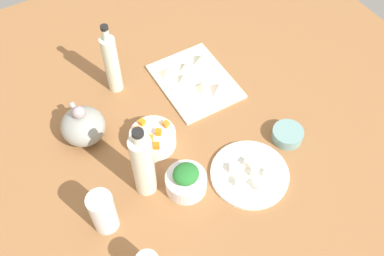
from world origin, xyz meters
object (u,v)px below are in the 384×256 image
object	(u,v)px
teapot	(83,126)
bowl_greens	(186,182)
bowl_small_side	(287,135)
plate_tofu	(250,174)
bowl_carrots	(153,138)
bottle_0	(112,63)
bottle_1	(143,165)
cutting_board	(195,81)
drinking_glass_0	(103,212)

from	to	relation	value
teapot	bowl_greens	bearing A→B (deg)	-151.02
bowl_small_side	plate_tofu	bearing A→B (deg)	105.65
bowl_carrots	plate_tofu	bearing A→B (deg)	-142.59
teapot	bowl_small_side	bearing A→B (deg)	-121.73
bottle_0	bottle_1	world-z (taller)	bottle_1
cutting_board	teapot	world-z (taller)	teapot
bowl_carrots	bottle_0	world-z (taller)	bottle_0
plate_tofu	bowl_small_side	size ratio (longest dim) A/B	2.41
teapot	bottle_1	bearing A→B (deg)	-162.88
bowl_carrots	bottle_1	xyz separation A→B (cm)	(-12.86, 9.14, 9.73)
plate_tofu	bowl_greens	size ratio (longest dim) A/B	1.96
bottle_0	teapot	bearing A→B (deg)	129.12
bowl_carrots	teapot	distance (cm)	22.24
bowl_greens	bowl_carrots	world-z (taller)	bowl_greens
plate_tofu	bowl_carrots	xyz separation A→B (cm)	(25.43, 19.45, 1.92)
plate_tofu	bowl_small_side	distance (cm)	18.94
bottle_1	teapot	bearing A→B (deg)	17.12
drinking_glass_0	bottle_1	bearing A→B (deg)	-72.48
cutting_board	bottle_1	size ratio (longest dim) A/B	1.09
cutting_board	bowl_greens	size ratio (longest dim) A/B	2.50
bowl_small_side	drinking_glass_0	xyz separation A→B (cm)	(2.72, 61.83, 5.39)
bottle_0	bottle_1	xyz separation A→B (cm)	(-40.58, 9.14, 0.41)
plate_tofu	teapot	world-z (taller)	teapot
bottle_1	bowl_carrots	bearing A→B (deg)	-35.40
teapot	drinking_glass_0	world-z (taller)	drinking_glass_0
bowl_small_side	teapot	world-z (taller)	teapot
bowl_small_side	teapot	xyz separation A→B (cm)	(33.97, 54.94, 3.67)
cutting_board	bottle_1	xyz separation A→B (cm)	(-28.37, 34.06, 11.75)
bowl_greens	bottle_1	world-z (taller)	bottle_1
bowl_greens	bowl_small_side	world-z (taller)	bowl_greens
bottle_1	drinking_glass_0	xyz separation A→B (cm)	(-4.75, 15.05, -4.97)
bowl_carrots	bottle_0	bearing A→B (deg)	-0.01
bowl_greens	drinking_glass_0	world-z (taller)	drinking_glass_0
cutting_board	bottle_0	bearing A→B (deg)	63.89
teapot	bottle_1	world-z (taller)	bottle_1
teapot	bowl_carrots	bearing A→B (deg)	-128.26
cutting_board	bowl_greens	xyz separation A→B (cm)	(-34.63, 24.08, 2.39)
cutting_board	bowl_small_side	size ratio (longest dim) A/B	3.08
cutting_board	bowl_greens	world-z (taller)	bowl_greens
plate_tofu	drinking_glass_0	xyz separation A→B (cm)	(7.81, 43.64, 6.68)
bowl_carrots	drinking_glass_0	size ratio (longest dim) A/B	1.00
bowl_small_side	drinking_glass_0	world-z (taller)	drinking_glass_0
bottle_1	bottle_0	bearing A→B (deg)	-12.69
bowl_carrots	bottle_1	distance (cm)	18.53
bowl_carrots	bottle_0	size ratio (longest dim) A/B	0.53
bowl_greens	teapot	size ratio (longest dim) A/B	0.76
plate_tofu	bottle_0	distance (cm)	57.69
bottle_0	bottle_1	size ratio (longest dim) A/B	0.99
cutting_board	plate_tofu	distance (cm)	41.30
bowl_small_side	drinking_glass_0	size ratio (longest dim) A/B	0.68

